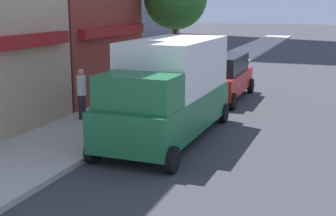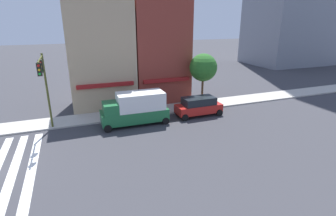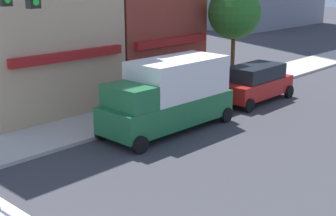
# 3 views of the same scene
# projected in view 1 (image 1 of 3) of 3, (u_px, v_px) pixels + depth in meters

# --- Properties ---
(box_truck_green) EXTENTS (6.24, 2.42, 3.04)m
(box_truck_green) POSITION_uv_depth(u_px,v_px,m) (169.00, 89.00, 14.18)
(box_truck_green) COLOR #1E6638
(box_truck_green) RESTS_ON ground_plane
(suv_red) EXTENTS (4.71, 2.12, 1.94)m
(suv_red) POSITION_uv_depth(u_px,v_px,m) (221.00, 76.00, 20.37)
(suv_red) COLOR #B21E19
(suv_red) RESTS_ON ground_plane
(pedestrian_white_shirt) EXTENTS (0.32, 0.32, 1.77)m
(pedestrian_white_shirt) POSITION_uv_depth(u_px,v_px,m) (82.00, 93.00, 16.23)
(pedestrian_white_shirt) COLOR #23232D
(pedestrian_white_shirt) RESTS_ON sidewalk_left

